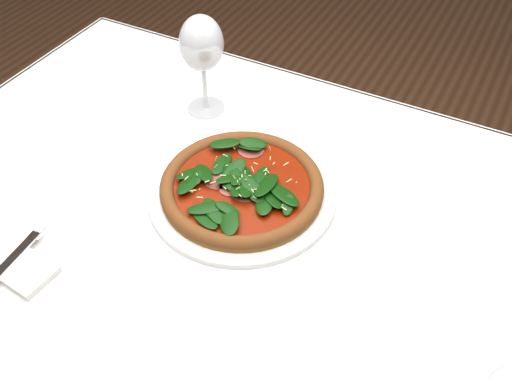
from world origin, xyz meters
The scene contains 6 objects.
dining_table centered at (0.00, 0.00, 0.65)m, with size 1.21×0.81×0.75m.
plate centered at (-0.02, 0.04, 0.76)m, with size 0.31×0.31×0.01m.
pizza centered at (-0.02, 0.04, 0.77)m, with size 0.33×0.33×0.03m.
wine_glass centered at (-0.19, 0.21, 0.89)m, with size 0.08×0.08×0.19m.
napkin centered at (-0.24, -0.25, 0.76)m, with size 0.13×0.06×0.01m, color silver.
fork centered at (-0.24, -0.22, 0.76)m, with size 0.03×0.15×0.00m.
Camera 1 is at (0.31, -0.53, 1.41)m, focal length 40.00 mm.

